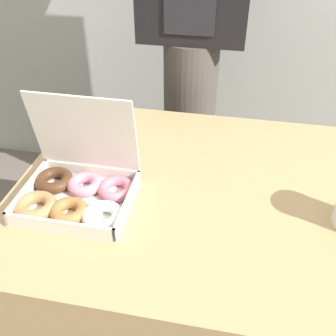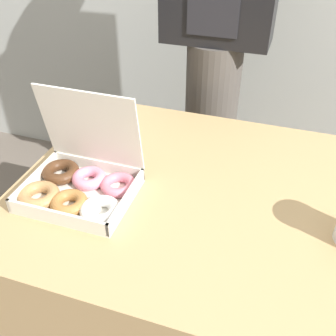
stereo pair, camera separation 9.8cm
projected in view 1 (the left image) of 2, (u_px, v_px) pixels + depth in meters
The scene contains 3 objects.
table at pixel (206, 278), 1.32m from camera, with size 1.10×0.84×0.77m.
donut_box at pixel (76, 190), 1.03m from camera, with size 0.31×0.25×0.28m.
person_customer at pixel (193, 30), 1.53m from camera, with size 0.41×0.23×1.79m.
Camera 1 is at (0.04, -0.85, 1.46)m, focal length 42.00 mm.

